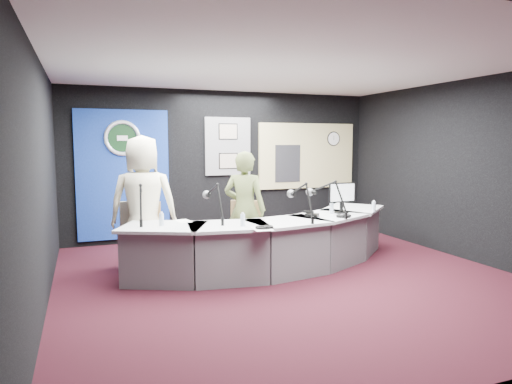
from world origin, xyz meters
name	(u,v)px	position (x,y,z in m)	size (l,w,h in m)	color
ground	(291,278)	(0.00, 0.00, 0.00)	(6.00, 6.00, 0.00)	black
ceiling	(293,66)	(0.00, 0.00, 2.80)	(6.00, 6.00, 0.02)	silver
wall_back	(225,165)	(0.00, 3.00, 1.40)	(6.00, 0.02, 2.80)	black
wall_front	(474,204)	(0.00, -3.00, 1.40)	(6.00, 0.02, 2.80)	black
wall_left	(41,182)	(-3.00, 0.00, 1.40)	(0.02, 6.00, 2.80)	black
wall_right	(467,170)	(3.00, 0.00, 1.40)	(0.02, 6.00, 2.80)	black
broadcast_desk	(272,243)	(-0.05, 0.55, 0.38)	(4.50, 1.90, 0.75)	silver
backdrop_panel	(123,175)	(-1.90, 2.97, 1.25)	(1.60, 0.05, 2.30)	navy
agency_seal	(122,138)	(-1.90, 2.93, 1.90)	(0.63, 0.63, 0.07)	silver
seal_center	(122,138)	(-1.90, 2.94, 1.90)	(0.48, 0.48, 0.01)	black
pinboard	(228,146)	(0.05, 2.97, 1.75)	(0.90, 0.04, 1.10)	slate
framed_photo_upper	(228,132)	(0.05, 2.94, 2.03)	(0.34, 0.02, 0.27)	gray
framed_photo_lower	(228,161)	(0.05, 2.94, 1.47)	(0.34, 0.02, 0.27)	gray
booth_window_frame	(307,156)	(1.75, 2.97, 1.55)	(2.12, 0.06, 1.32)	tan
booth_glow	(307,156)	(1.75, 2.96, 1.55)	(2.00, 0.02, 1.20)	#DCAF8B
equipment_rack	(288,164)	(1.30, 2.94, 1.40)	(0.55, 0.02, 0.75)	black
wall_clock	(334,139)	(2.35, 2.94, 1.90)	(0.28, 0.28, 0.01)	white
armchair_left	(144,236)	(-1.79, 1.13, 0.50)	(0.56, 0.56, 1.00)	#9D7647
armchair_right	(245,233)	(-0.39, 0.77, 0.51)	(0.57, 0.57, 1.02)	#9D7647
draped_jacket	(138,225)	(-1.84, 1.37, 0.62)	(0.50, 0.10, 0.70)	gray
person_man	(143,204)	(-1.79, 1.13, 0.96)	(0.94, 0.61, 1.93)	beige
person_woman	(245,210)	(-0.39, 0.77, 0.85)	(0.62, 0.41, 1.70)	#535D30
computer_monitor	(342,192)	(1.10, 0.54, 1.07)	(0.49, 0.03, 0.33)	black
desk_phone	(312,215)	(0.52, 0.39, 0.78)	(0.18, 0.15, 0.05)	black
headphones_near	(344,216)	(0.93, 0.21, 0.77)	(0.22, 0.22, 0.04)	black
headphones_far	(264,227)	(-0.47, -0.20, 0.77)	(0.20, 0.20, 0.03)	black
paper_stack	(183,221)	(-1.31, 0.70, 0.75)	(0.19, 0.27, 0.00)	white
notepad	(262,229)	(-0.50, -0.20, 0.75)	(0.23, 0.33, 0.00)	white
boom_mic_a	(141,201)	(-1.86, 0.77, 1.05)	(0.21, 0.73, 0.60)	black
boom_mic_b	(214,200)	(-0.92, 0.51, 1.05)	(0.17, 0.74, 0.60)	black
boom_mic_c	(301,199)	(0.24, 0.19, 1.05)	(0.16, 0.74, 0.60)	black
boom_mic_d	(327,196)	(0.73, 0.33, 1.05)	(0.41, 0.67, 0.60)	black
water_bottles	(282,213)	(0.00, 0.32, 0.84)	(3.34, 0.58, 0.18)	silver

